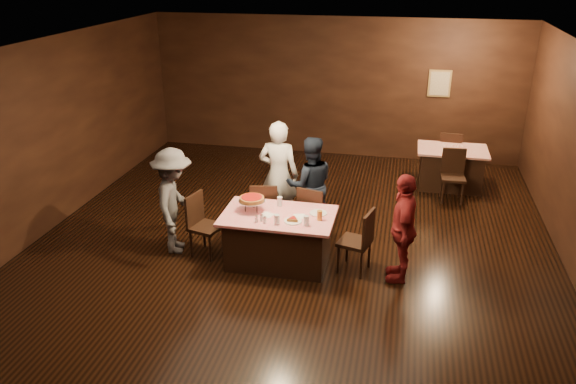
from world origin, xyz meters
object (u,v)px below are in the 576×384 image
object	(u,v)px
plate_empty	(318,213)
glass_amber	(320,215)
chair_end_right	(355,241)
diner_grey_knit	(174,201)
chair_end_left	(206,226)
chair_back_far	(450,153)
chair_far_right	(315,214)
chair_back_near	(453,177)
glass_front_right	(306,221)
glass_front_left	(277,219)
diner_white_jacket	(279,175)
back_table	(451,168)
main_table	(279,239)
diner_red_shirt	(403,228)
pizza_stand	(252,199)
diner_navy_hoodie	(310,185)
chair_far_left	(264,209)

from	to	relation	value
plate_empty	glass_amber	size ratio (longest dim) A/B	1.79
chair_end_right	diner_grey_knit	distance (m)	2.72
chair_end_left	chair_back_far	xyz separation A→B (m)	(3.69, 4.13, 0.00)
chair_far_right	chair_end_right	world-z (taller)	same
chair_back_near	glass_front_right	world-z (taller)	chair_back_near
chair_far_right	glass_front_left	distance (m)	1.17
diner_white_jacket	chair_end_left	bearing A→B (deg)	57.18
back_table	glass_amber	distance (m)	4.12
main_table	diner_grey_knit	xyz separation A→B (m)	(-1.60, 0.04, 0.43)
diner_red_shirt	glass_front_left	distance (m)	1.71
chair_back_near	chair_end_right	bearing A→B (deg)	-120.67
chair_back_far	plate_empty	bearing A→B (deg)	66.94
main_table	back_table	xyz separation A→B (m)	(2.59, 3.53, 0.00)
chair_back_far	glass_front_left	bearing A→B (deg)	64.24
pizza_stand	plate_empty	distance (m)	0.97
chair_back_near	diner_white_jacket	bearing A→B (deg)	-153.18
glass_amber	pizza_stand	bearing A→B (deg)	174.29
chair_far_right	diner_navy_hoodie	bearing A→B (deg)	-54.84
chair_far_left	diner_navy_hoodie	world-z (taller)	diner_navy_hoodie
diner_navy_hoodie	chair_end_left	bearing A→B (deg)	21.11
chair_far_left	pizza_stand	size ratio (longest dim) A/B	2.50
glass_amber	diner_red_shirt	bearing A→B (deg)	-1.05
diner_navy_hoodie	chair_back_far	bearing A→B (deg)	-146.15
chair_end_right	glass_amber	distance (m)	0.62
chair_back_far	pizza_stand	size ratio (longest dim) A/B	2.50
chair_end_right	plate_empty	distance (m)	0.65
glass_front_right	back_table	bearing A→B (deg)	60.52
chair_far_right	diner_white_jacket	distance (m)	0.91
chair_end_right	diner_navy_hoodie	distance (m)	1.44
chair_back_near	glass_front_left	bearing A→B (deg)	-131.98
chair_back_near	diner_navy_hoodie	xyz separation A→B (m)	(-2.33, -1.71, 0.32)
chair_back_far	chair_end_left	bearing A→B (deg)	52.28
main_table	pizza_stand	world-z (taller)	pizza_stand
back_table	chair_end_right	size ratio (longest dim) A/B	1.37
diner_white_jacket	chair_far_right	bearing A→B (deg)	148.37
main_table	diner_red_shirt	size ratio (longest dim) A/B	1.03
diner_red_shirt	diner_white_jacket	bearing A→B (deg)	-124.56
chair_back_near	diner_grey_knit	world-z (taller)	diner_grey_knit
pizza_stand	chair_end_left	bearing A→B (deg)	-175.91
chair_far_left	diner_red_shirt	size ratio (longest dim) A/B	0.61
chair_end_left	pizza_stand	distance (m)	0.85
chair_far_left	plate_empty	world-z (taller)	chair_far_left
chair_far_right	chair_end_left	size ratio (longest dim) A/B	1.00
main_table	chair_end_left	distance (m)	1.10
main_table	pizza_stand	distance (m)	0.70
diner_grey_knit	chair_far_left	bearing A→B (deg)	-72.64
chair_back_far	pizza_stand	bearing A→B (deg)	57.83
main_table	diner_grey_knit	distance (m)	1.65
plate_empty	chair_far_right	bearing A→B (deg)	104.04
back_table	diner_navy_hoodie	size ratio (longest dim) A/B	0.82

